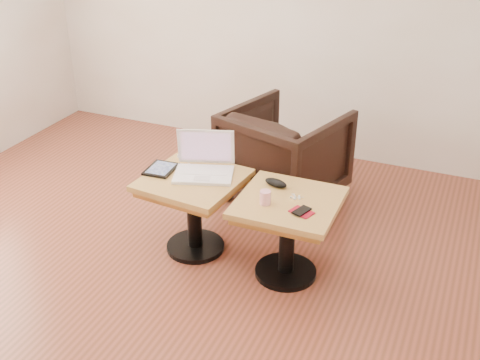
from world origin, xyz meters
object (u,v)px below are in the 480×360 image
at_px(laptop, 204,165).
at_px(striped_cup, 265,197).
at_px(side_table_left, 193,196).
at_px(side_table_right, 288,219).
at_px(armchair, 285,154).

bearing_deg(laptop, striped_cup, -42.04).
height_order(side_table_left, striped_cup, striped_cup).
height_order(side_table_right, armchair, armchair).
bearing_deg(striped_cup, laptop, 156.59).
xyz_separation_m(laptop, striped_cup, (0.50, -0.22, -0.01)).
height_order(side_table_left, laptop, laptop).
bearing_deg(side_table_left, side_table_right, 2.70).
bearing_deg(striped_cup, side_table_right, 41.21).
relative_size(side_table_left, striped_cup, 7.68).
relative_size(side_table_left, armchair, 0.81).
bearing_deg(laptop, side_table_left, -132.71).
relative_size(striped_cup, armchair, 0.11).
relative_size(side_table_right, laptop, 1.35).
bearing_deg(laptop, side_table_right, -29.66).
height_order(laptop, striped_cup, laptop).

